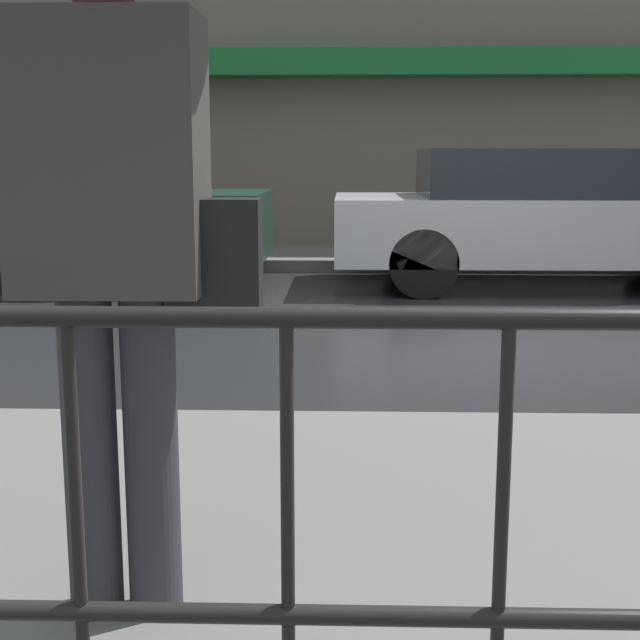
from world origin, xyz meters
name	(u,v)px	position (x,y,z in m)	size (l,w,h in m)	color
ground_plane	(465,322)	(0.00, 0.00, 0.00)	(80.00, 80.00, 0.00)	#262628
sidewalk_far	(423,257)	(0.00, 4.24, 0.07)	(28.00, 2.15, 0.15)	slate
lane_marking	(465,322)	(0.00, 0.00, 0.00)	(25.20, 0.12, 0.01)	gold
building_storefront	(420,25)	(0.00, 5.44, 3.13)	(28.00, 0.85, 6.33)	#706656
car_dark_green	(49,213)	(-4.18, 2.16, 0.77)	(4.55, 1.80, 1.51)	#193828
car_silver	(547,216)	(1.12, 2.16, 0.75)	(4.56, 1.93, 1.44)	#B2B5BA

